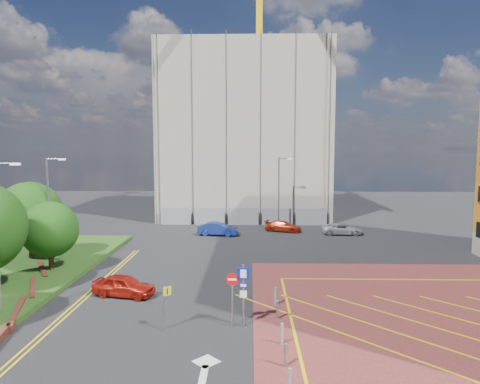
{
  "coord_description": "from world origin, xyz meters",
  "views": [
    {
      "loc": [
        0.85,
        -19.75,
        8.92
      ],
      "look_at": [
        0.26,
        3.75,
        6.55
      ],
      "focal_mm": 32.0,
      "sensor_mm": 36.0,
      "label": 1
    }
  ],
  "objects_px": {
    "lamp_left_far": "(49,205)",
    "car_red_back": "(283,226)",
    "sign_cluster": "(239,289)",
    "car_silver_back": "(342,229)",
    "lamp_back": "(279,190)",
    "car_red_left": "(124,286)",
    "tree_c": "(50,229)",
    "car_blue_back": "(218,229)",
    "tree_d": "(30,214)",
    "warning_sign": "(165,302)"
  },
  "relations": [
    {
      "from": "car_red_left",
      "to": "car_blue_back",
      "type": "distance_m",
      "value": 18.98
    },
    {
      "from": "tree_d",
      "to": "lamp_back",
      "type": "xyz_separation_m",
      "value": [
        20.58,
        15.0,
        0.49
      ]
    },
    {
      "from": "tree_d",
      "to": "sign_cluster",
      "type": "distance_m",
      "value": 20.74
    },
    {
      "from": "tree_d",
      "to": "car_red_left",
      "type": "relative_size",
      "value": 1.59
    },
    {
      "from": "car_red_left",
      "to": "car_red_back",
      "type": "relative_size",
      "value": 0.96
    },
    {
      "from": "sign_cluster",
      "to": "tree_c",
      "type": "bearing_deg",
      "value": 146.84
    },
    {
      "from": "warning_sign",
      "to": "lamp_left_far",
      "type": "bearing_deg",
      "value": 133.81
    },
    {
      "from": "lamp_back",
      "to": "car_red_back",
      "type": "bearing_deg",
      "value": -80.98
    },
    {
      "from": "lamp_left_far",
      "to": "sign_cluster",
      "type": "height_order",
      "value": "lamp_left_far"
    },
    {
      "from": "warning_sign",
      "to": "car_silver_back",
      "type": "bearing_deg",
      "value": 60.2
    },
    {
      "from": "car_silver_back",
      "to": "warning_sign",
      "type": "bearing_deg",
      "value": 151.58
    },
    {
      "from": "lamp_back",
      "to": "car_silver_back",
      "type": "xyz_separation_m",
      "value": [
        6.4,
        -3.39,
        -3.78
      ]
    },
    {
      "from": "lamp_left_far",
      "to": "car_silver_back",
      "type": "distance_m",
      "value": 28.2
    },
    {
      "from": "sign_cluster",
      "to": "car_silver_back",
      "type": "bearing_deg",
      "value": 66.69
    },
    {
      "from": "lamp_back",
      "to": "car_silver_back",
      "type": "relative_size",
      "value": 1.91
    },
    {
      "from": "lamp_back",
      "to": "car_red_left",
      "type": "bearing_deg",
      "value": -115.74
    },
    {
      "from": "warning_sign",
      "to": "lamp_back",
      "type": "bearing_deg",
      "value": 74.9
    },
    {
      "from": "car_blue_back",
      "to": "car_silver_back",
      "type": "xyz_separation_m",
      "value": [
        13.0,
        0.79,
        -0.09
      ]
    },
    {
      "from": "sign_cluster",
      "to": "car_red_back",
      "type": "xyz_separation_m",
      "value": [
        4.08,
        25.12,
        -1.38
      ]
    },
    {
      "from": "sign_cluster",
      "to": "car_red_left",
      "type": "height_order",
      "value": "sign_cluster"
    },
    {
      "from": "tree_c",
      "to": "car_blue_back",
      "type": "relative_size",
      "value": 1.19
    },
    {
      "from": "tree_d",
      "to": "car_silver_back",
      "type": "xyz_separation_m",
      "value": [
        26.98,
        11.61,
        -3.29
      ]
    },
    {
      "from": "tree_c",
      "to": "lamp_back",
      "type": "distance_m",
      "value": 25.19
    },
    {
      "from": "lamp_back",
      "to": "car_red_left",
      "type": "relative_size",
      "value": 2.1
    },
    {
      "from": "warning_sign",
      "to": "car_silver_back",
      "type": "relative_size",
      "value": 0.53
    },
    {
      "from": "lamp_left_far",
      "to": "warning_sign",
      "type": "height_order",
      "value": "lamp_left_far"
    },
    {
      "from": "warning_sign",
      "to": "car_red_left",
      "type": "xyz_separation_m",
      "value": [
        -3.49,
        4.88,
        -0.78
      ]
    },
    {
      "from": "tree_c",
      "to": "car_silver_back",
      "type": "bearing_deg",
      "value": 31.35
    },
    {
      "from": "tree_c",
      "to": "lamp_left_far",
      "type": "height_order",
      "value": "lamp_left_far"
    },
    {
      "from": "warning_sign",
      "to": "sign_cluster",
      "type": "bearing_deg",
      "value": 8.19
    },
    {
      "from": "lamp_back",
      "to": "sign_cluster",
      "type": "relative_size",
      "value": 2.5
    },
    {
      "from": "sign_cluster",
      "to": "car_silver_back",
      "type": "relative_size",
      "value": 0.76
    },
    {
      "from": "car_red_back",
      "to": "car_silver_back",
      "type": "xyz_separation_m",
      "value": [
        6.1,
        -1.5,
        0.01
      ]
    },
    {
      "from": "warning_sign",
      "to": "tree_d",
      "type": "bearing_deg",
      "value": 136.36
    },
    {
      "from": "lamp_left_far",
      "to": "car_red_back",
      "type": "height_order",
      "value": "lamp_left_far"
    },
    {
      "from": "car_blue_back",
      "to": "car_red_left",
      "type": "bearing_deg",
      "value": 174.28
    },
    {
      "from": "tree_c",
      "to": "lamp_back",
      "type": "xyz_separation_m",
      "value": [
        17.58,
        18.0,
        1.17
      ]
    },
    {
      "from": "tree_c",
      "to": "warning_sign",
      "type": "bearing_deg",
      "value": -43.23
    },
    {
      "from": "tree_c",
      "to": "car_red_left",
      "type": "height_order",
      "value": "tree_c"
    },
    {
      "from": "tree_c",
      "to": "lamp_left_far",
      "type": "relative_size",
      "value": 0.61
    },
    {
      "from": "car_red_back",
      "to": "lamp_left_far",
      "type": "bearing_deg",
      "value": 146.08
    },
    {
      "from": "lamp_left_far",
      "to": "car_red_left",
      "type": "bearing_deg",
      "value": -41.31
    },
    {
      "from": "warning_sign",
      "to": "car_silver_back",
      "type": "distance_m",
      "value": 27.84
    },
    {
      "from": "car_red_left",
      "to": "car_blue_back",
      "type": "height_order",
      "value": "car_blue_back"
    },
    {
      "from": "lamp_left_far",
      "to": "car_red_left",
      "type": "relative_size",
      "value": 2.1
    },
    {
      "from": "warning_sign",
      "to": "car_blue_back",
      "type": "distance_m",
      "value": 23.39
    },
    {
      "from": "tree_d",
      "to": "car_red_back",
      "type": "xyz_separation_m",
      "value": [
        20.88,
        13.11,
        -3.3
      ]
    },
    {
      "from": "lamp_back",
      "to": "tree_c",
      "type": "bearing_deg",
      "value": -134.32
    },
    {
      "from": "car_blue_back",
      "to": "lamp_back",
      "type": "bearing_deg",
      "value": -50.25
    },
    {
      "from": "tree_c",
      "to": "tree_d",
      "type": "relative_size",
      "value": 0.81
    }
  ]
}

